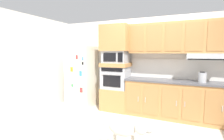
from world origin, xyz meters
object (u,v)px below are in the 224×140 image
(refrigerator, at_px, (82,76))
(microwave, at_px, (116,57))
(dog, at_px, (126,130))
(built_in_oven, at_px, (116,77))
(electric_kettle, at_px, (202,77))

(refrigerator, height_order, microwave, refrigerator)
(refrigerator, relative_size, dog, 2.18)
(refrigerator, height_order, built_in_oven, refrigerator)
(electric_kettle, bearing_deg, microwave, 178.70)
(microwave, xyz_separation_m, dog, (0.97, -1.95, -1.02))
(microwave, relative_size, dog, 0.80)
(refrigerator, relative_size, microwave, 2.73)
(dog, bearing_deg, microwave, 121.83)
(microwave, height_order, electric_kettle, microwave)
(microwave, bearing_deg, dog, -63.55)
(microwave, bearing_deg, electric_kettle, -1.30)
(refrigerator, bearing_deg, built_in_oven, 3.61)
(refrigerator, distance_m, dog, 2.81)
(built_in_oven, bearing_deg, refrigerator, -176.39)
(built_in_oven, relative_size, microwave, 1.09)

